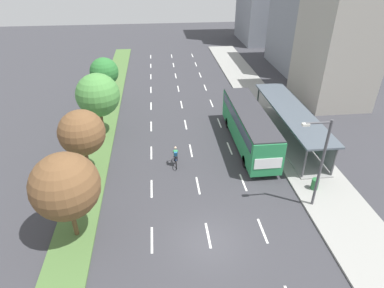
{
  "coord_description": "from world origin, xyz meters",
  "views": [
    {
      "loc": [
        -2.62,
        -13.87,
        15.34
      ],
      "look_at": [
        0.0,
        9.84,
        1.2
      ],
      "focal_mm": 30.66,
      "sensor_mm": 36.0,
      "label": 1
    }
  ],
  "objects_px": {
    "median_tree_nearest": "(65,186)",
    "trash_bin": "(315,184)",
    "bus_shelter": "(293,121)",
    "median_tree_fourth": "(104,72)",
    "cyclist": "(176,157)",
    "median_tree_second": "(82,133)",
    "median_tree_third": "(98,95)",
    "bus": "(249,124)",
    "streetlight": "(320,159)"
  },
  "relations": [
    {
      "from": "median_tree_third",
      "to": "median_tree_fourth",
      "type": "distance_m",
      "value": 6.57
    },
    {
      "from": "bus",
      "to": "median_tree_nearest",
      "type": "xyz_separation_m",
      "value": [
        -13.38,
        -9.71,
        1.76
      ]
    },
    {
      "from": "bus_shelter",
      "to": "median_tree_fourth",
      "type": "height_order",
      "value": "median_tree_fourth"
    },
    {
      "from": "bus",
      "to": "median_tree_fourth",
      "type": "distance_m",
      "value": 16.92
    },
    {
      "from": "bus_shelter",
      "to": "median_tree_second",
      "type": "xyz_separation_m",
      "value": [
        -17.91,
        -3.7,
        1.87
      ]
    },
    {
      "from": "median_tree_third",
      "to": "trash_bin",
      "type": "bearing_deg",
      "value": -32.46
    },
    {
      "from": "median_tree_fourth",
      "to": "trash_bin",
      "type": "bearing_deg",
      "value": -45.59
    },
    {
      "from": "bus",
      "to": "trash_bin",
      "type": "distance_m",
      "value": 7.91
    },
    {
      "from": "bus_shelter",
      "to": "median_tree_nearest",
      "type": "relative_size",
      "value": 2.35
    },
    {
      "from": "median_tree_fourth",
      "to": "median_tree_second",
      "type": "bearing_deg",
      "value": -90.51
    },
    {
      "from": "bus",
      "to": "streetlight",
      "type": "bearing_deg",
      "value": -75.96
    },
    {
      "from": "median_tree_nearest",
      "to": "median_tree_third",
      "type": "relative_size",
      "value": 0.97
    },
    {
      "from": "bus_shelter",
      "to": "bus",
      "type": "xyz_separation_m",
      "value": [
        -4.28,
        -0.55,
        0.2
      ]
    },
    {
      "from": "median_tree_third",
      "to": "trash_bin",
      "type": "distance_m",
      "value": 19.86
    },
    {
      "from": "bus",
      "to": "streetlight",
      "type": "xyz_separation_m",
      "value": [
        2.17,
        -8.67,
        1.82
      ]
    },
    {
      "from": "median_tree_fourth",
      "to": "streetlight",
      "type": "height_order",
      "value": "streetlight"
    },
    {
      "from": "bus_shelter",
      "to": "cyclist",
      "type": "height_order",
      "value": "bus_shelter"
    },
    {
      "from": "bus_shelter",
      "to": "median_tree_nearest",
      "type": "height_order",
      "value": "median_tree_nearest"
    },
    {
      "from": "median_tree_fourth",
      "to": "median_tree_third",
      "type": "bearing_deg",
      "value": -88.16
    },
    {
      "from": "cyclist",
      "to": "median_tree_third",
      "type": "xyz_separation_m",
      "value": [
        -6.58,
        6.07,
        3.24
      ]
    },
    {
      "from": "cyclist",
      "to": "median_tree_second",
      "type": "height_order",
      "value": "median_tree_second"
    },
    {
      "from": "median_tree_third",
      "to": "streetlight",
      "type": "distance_m",
      "value": 19.64
    },
    {
      "from": "cyclist",
      "to": "median_tree_fourth",
      "type": "height_order",
      "value": "median_tree_fourth"
    },
    {
      "from": "median_tree_second",
      "to": "median_tree_fourth",
      "type": "bearing_deg",
      "value": 89.49
    },
    {
      "from": "median_tree_third",
      "to": "streetlight",
      "type": "xyz_separation_m",
      "value": [
        15.47,
        -12.09,
        -0.14
      ]
    },
    {
      "from": "cyclist",
      "to": "bus_shelter",
      "type": "bearing_deg",
      "value": 16.22
    },
    {
      "from": "median_tree_third",
      "to": "cyclist",
      "type": "bearing_deg",
      "value": -42.72
    },
    {
      "from": "cyclist",
      "to": "streetlight",
      "type": "xyz_separation_m",
      "value": [
        8.9,
        -6.02,
        3.1
      ]
    },
    {
      "from": "cyclist",
      "to": "median_tree_third",
      "type": "height_order",
      "value": "median_tree_third"
    },
    {
      "from": "bus",
      "to": "median_tree_third",
      "type": "xyz_separation_m",
      "value": [
        -13.3,
        3.42,
        1.96
      ]
    },
    {
      "from": "bus",
      "to": "median_tree_second",
      "type": "distance_m",
      "value": 14.09
    },
    {
      "from": "bus",
      "to": "cyclist",
      "type": "distance_m",
      "value": 7.34
    },
    {
      "from": "cyclist",
      "to": "median_tree_nearest",
      "type": "relative_size",
      "value": 0.32
    },
    {
      "from": "median_tree_second",
      "to": "median_tree_third",
      "type": "bearing_deg",
      "value": 87.15
    },
    {
      "from": "bus_shelter",
      "to": "streetlight",
      "type": "xyz_separation_m",
      "value": [
        -2.11,
        -9.22,
        2.02
      ]
    },
    {
      "from": "bus",
      "to": "streetlight",
      "type": "distance_m",
      "value": 9.12
    },
    {
      "from": "bus_shelter",
      "to": "streetlight",
      "type": "relative_size",
      "value": 2.06
    },
    {
      "from": "median_tree_second",
      "to": "trash_bin",
      "type": "bearing_deg",
      "value": -13.15
    },
    {
      "from": "median_tree_second",
      "to": "trash_bin",
      "type": "relative_size",
      "value": 6.3
    },
    {
      "from": "streetlight",
      "to": "trash_bin",
      "type": "height_order",
      "value": "streetlight"
    },
    {
      "from": "median_tree_fourth",
      "to": "cyclist",
      "type": "bearing_deg",
      "value": -61.76
    },
    {
      "from": "median_tree_third",
      "to": "bus",
      "type": "bearing_deg",
      "value": -14.42
    },
    {
      "from": "median_tree_nearest",
      "to": "trash_bin",
      "type": "relative_size",
      "value": 6.7
    },
    {
      "from": "bus",
      "to": "cyclist",
      "type": "xyz_separation_m",
      "value": [
        -6.73,
        -2.65,
        -1.28
      ]
    },
    {
      "from": "bus",
      "to": "trash_bin",
      "type": "xyz_separation_m",
      "value": [
        3.2,
        -7.07,
        -1.49
      ]
    },
    {
      "from": "median_tree_fourth",
      "to": "streetlight",
      "type": "bearing_deg",
      "value": -49.95
    },
    {
      "from": "bus_shelter",
      "to": "streetlight",
      "type": "height_order",
      "value": "streetlight"
    },
    {
      "from": "cyclist",
      "to": "trash_bin",
      "type": "height_order",
      "value": "cyclist"
    },
    {
      "from": "bus_shelter",
      "to": "cyclist",
      "type": "bearing_deg",
      "value": -163.78
    },
    {
      "from": "bus_shelter",
      "to": "median_tree_third",
      "type": "relative_size",
      "value": 2.28
    }
  ]
}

